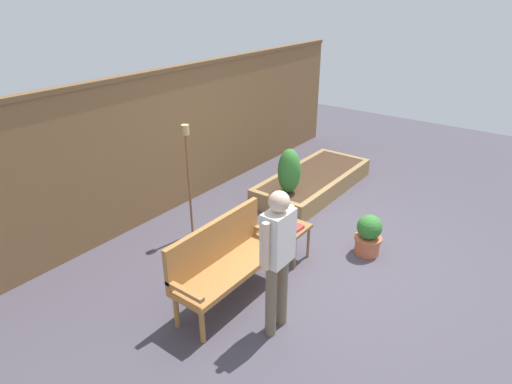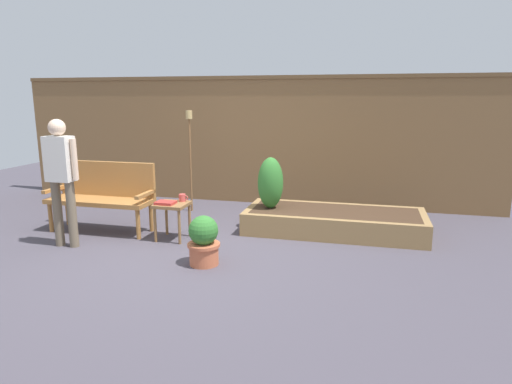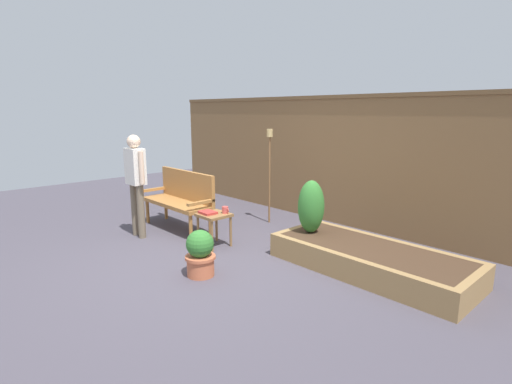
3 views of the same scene
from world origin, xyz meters
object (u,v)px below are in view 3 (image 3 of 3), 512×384
at_px(side_table, 214,219).
at_px(book_on_table, 208,212).
at_px(tiki_torch, 270,159).
at_px(person_by_bench, 136,177).
at_px(shrub_near_bench, 311,207).
at_px(cup_on_table, 225,210).
at_px(garden_bench, 181,195).
at_px(potted_boxwood, 200,253).

relative_size(side_table, book_on_table, 2.01).
bearing_deg(tiki_torch, person_by_bench, -112.45).
distance_m(side_table, shrub_near_bench, 1.38).
xyz_separation_m(cup_on_table, tiki_torch, (-0.42, 1.30, 0.58)).
distance_m(book_on_table, person_by_bench, 1.29).
xyz_separation_m(garden_bench, cup_on_table, (1.19, -0.03, -0.02)).
xyz_separation_m(cup_on_table, shrub_near_bench, (1.03, 0.63, 0.13)).
bearing_deg(tiki_torch, cup_on_table, -72.27).
bearing_deg(shrub_near_bench, potted_boxwood, -105.36).
xyz_separation_m(potted_boxwood, tiki_torch, (-1.04, 2.18, 0.83)).
relative_size(potted_boxwood, tiki_torch, 0.34).
distance_m(book_on_table, shrub_near_bench, 1.45).
bearing_deg(tiki_torch, book_on_table, -79.86).
height_order(side_table, potted_boxwood, potted_boxwood).
distance_m(garden_bench, cup_on_table, 1.19).
xyz_separation_m(garden_bench, tiki_torch, (0.77, 1.27, 0.57)).
height_order(cup_on_table, shrub_near_bench, shrub_near_bench).
height_order(side_table, cup_on_table, cup_on_table).
distance_m(cup_on_table, tiki_torch, 1.49).
bearing_deg(tiki_torch, garden_bench, -121.22).
bearing_deg(shrub_near_bench, cup_on_table, -148.50).
xyz_separation_m(side_table, book_on_table, (-0.06, -0.06, 0.10)).
height_order(side_table, book_on_table, book_on_table).
bearing_deg(book_on_table, cup_on_table, 55.36).
xyz_separation_m(cup_on_table, person_by_bench, (-1.25, -0.71, 0.41)).
height_order(cup_on_table, potted_boxwood, cup_on_table).
relative_size(garden_bench, book_on_table, 6.04).
height_order(side_table, person_by_bench, person_by_bench).
height_order(garden_bench, side_table, garden_bench).
relative_size(side_table, cup_on_table, 3.79).
xyz_separation_m(side_table, cup_on_table, (0.09, 0.13, 0.13)).
distance_m(cup_on_table, person_by_bench, 1.49).
xyz_separation_m(side_table, potted_boxwood, (0.71, -0.74, -0.12)).
bearing_deg(potted_boxwood, garden_bench, 153.20).
bearing_deg(potted_boxwood, person_by_bench, 174.83).
relative_size(shrub_near_bench, person_by_bench, 0.45).
relative_size(book_on_table, person_by_bench, 0.15).
xyz_separation_m(tiki_torch, person_by_bench, (-0.83, -2.01, -0.18)).
xyz_separation_m(book_on_table, person_by_bench, (-1.10, -0.51, 0.44)).
distance_m(side_table, potted_boxwood, 1.03).
bearing_deg(cup_on_table, person_by_bench, -150.40).
relative_size(potted_boxwood, shrub_near_bench, 0.78).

